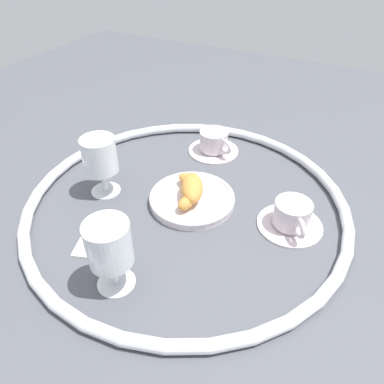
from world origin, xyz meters
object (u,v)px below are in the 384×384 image
at_px(juice_glass_left, 100,157).
at_px(coffee_cup_near, 292,217).
at_px(croissant_large, 191,188).
at_px(juice_glass_right, 109,247).
at_px(coffee_cup_far, 214,143).
at_px(sugar_packet, 84,247).
at_px(pastry_plate, 192,199).

bearing_deg(juice_glass_left, coffee_cup_near, -79.11).
height_order(croissant_large, coffee_cup_near, croissant_large).
relative_size(juice_glass_left, juice_glass_right, 1.00).
height_order(coffee_cup_near, coffee_cup_far, same).
bearing_deg(coffee_cup_near, juice_glass_left, 100.89).
distance_m(coffee_cup_near, juice_glass_left, 0.43).
relative_size(croissant_large, sugar_packet, 2.45).
bearing_deg(coffee_cup_near, croissant_large, 96.77).
bearing_deg(coffee_cup_far, sugar_packet, 170.36).
bearing_deg(coffee_cup_far, coffee_cup_near, -126.50).
bearing_deg(sugar_packet, juice_glass_left, 5.60).
bearing_deg(pastry_plate, coffee_cup_near, -83.53).
xyz_separation_m(juice_glass_left, juice_glass_right, (-0.21, -0.18, -0.00)).
relative_size(coffee_cup_far, sugar_packet, 2.72).
distance_m(croissant_large, coffee_cup_near, 0.22).
xyz_separation_m(croissant_large, coffee_cup_near, (0.03, -0.22, -0.01)).
bearing_deg(pastry_plate, coffee_cup_far, 12.18).
bearing_deg(juice_glass_left, coffee_cup_far, -28.74).
relative_size(pastry_plate, croissant_large, 1.57).
distance_m(pastry_plate, coffee_cup_far, 0.23).
relative_size(croissant_large, juice_glass_left, 0.88).
height_order(coffee_cup_far, sugar_packet, coffee_cup_far).
xyz_separation_m(coffee_cup_far, juice_glass_right, (-0.48, -0.03, 0.07)).
distance_m(coffee_cup_near, sugar_packet, 0.42).
distance_m(pastry_plate, sugar_packet, 0.25).
bearing_deg(juice_glass_right, coffee_cup_far, 3.74).
relative_size(croissant_large, juice_glass_right, 0.88).
height_order(croissant_large, coffee_cup_far, croissant_large).
height_order(juice_glass_left, sugar_packet, juice_glass_left).
height_order(croissant_large, sugar_packet, croissant_large).
relative_size(pastry_plate, juice_glass_left, 1.37).
bearing_deg(coffee_cup_near, juice_glass_right, 140.71).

